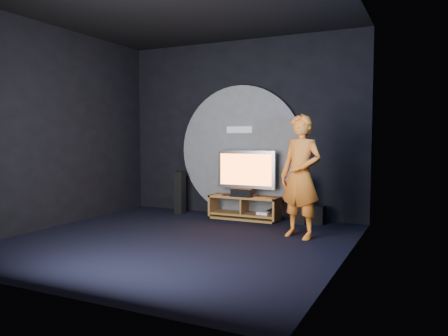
# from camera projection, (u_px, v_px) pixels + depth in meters

# --- Properties ---
(floor) EXTENTS (5.00, 5.00, 0.00)m
(floor) POSITION_uv_depth(u_px,v_px,m) (177.00, 240.00, 6.64)
(floor) COLOR black
(floor) RESTS_ON ground
(back_wall) EXTENTS (5.00, 0.04, 3.50)m
(back_wall) POSITION_uv_depth(u_px,v_px,m) (242.00, 128.00, 8.77)
(back_wall) COLOR black
(back_wall) RESTS_ON ground
(front_wall) EXTENTS (5.00, 0.04, 3.50)m
(front_wall) POSITION_uv_depth(u_px,v_px,m) (41.00, 119.00, 4.27)
(front_wall) COLOR black
(front_wall) RESTS_ON ground
(left_wall) EXTENTS (0.04, 5.00, 3.50)m
(left_wall) POSITION_uv_depth(u_px,v_px,m) (53.00, 127.00, 7.59)
(left_wall) COLOR black
(left_wall) RESTS_ON ground
(right_wall) EXTENTS (0.04, 5.00, 3.50)m
(right_wall) POSITION_uv_depth(u_px,v_px,m) (347.00, 123.00, 5.44)
(right_wall) COLOR black
(right_wall) RESTS_ON ground
(ceiling) EXTENTS (5.00, 5.00, 0.01)m
(ceiling) POSITION_uv_depth(u_px,v_px,m) (175.00, 5.00, 6.40)
(ceiling) COLOR black
(ceiling) RESTS_ON back_wall
(wall_disc_panel) EXTENTS (2.60, 0.11, 2.60)m
(wall_disc_panel) POSITION_uv_depth(u_px,v_px,m) (241.00, 151.00, 8.75)
(wall_disc_panel) COLOR #515156
(wall_disc_panel) RESTS_ON ground
(media_console) EXTENTS (1.35, 0.45, 0.45)m
(media_console) POSITION_uv_depth(u_px,v_px,m) (245.00, 209.00, 8.36)
(media_console) COLOR brown
(media_console) RESTS_ON ground
(tv) EXTENTS (1.17, 0.22, 0.87)m
(tv) POSITION_uv_depth(u_px,v_px,m) (246.00, 171.00, 8.37)
(tv) COLOR #A5A6AC
(tv) RESTS_ON media_console
(center_speaker) EXTENTS (0.40, 0.15, 0.15)m
(center_speaker) POSITION_uv_depth(u_px,v_px,m) (242.00, 193.00, 8.21)
(center_speaker) COLOR black
(center_speaker) RESTS_ON media_console
(remote) EXTENTS (0.18, 0.05, 0.02)m
(remote) POSITION_uv_depth(u_px,v_px,m) (227.00, 195.00, 8.37)
(remote) COLOR black
(remote) RESTS_ON media_console
(tower_speaker_left) EXTENTS (0.17, 0.19, 0.86)m
(tower_speaker_left) POSITION_uv_depth(u_px,v_px,m) (180.00, 193.00, 8.99)
(tower_speaker_left) COLOR black
(tower_speaker_left) RESTS_ON ground
(tower_speaker_right) EXTENTS (0.17, 0.19, 0.86)m
(tower_speaker_right) POSITION_uv_depth(u_px,v_px,m) (302.00, 200.00, 7.91)
(tower_speaker_right) COLOR black
(tower_speaker_right) RESTS_ON ground
(subwoofer) EXTENTS (0.30, 0.30, 0.32)m
(subwoofer) POSITION_uv_depth(u_px,v_px,m) (316.00, 215.00, 7.95)
(subwoofer) COLOR black
(subwoofer) RESTS_ON ground
(player) EXTENTS (0.82, 0.67, 1.93)m
(player) POSITION_uv_depth(u_px,v_px,m) (301.00, 176.00, 6.77)
(player) COLOR #D0651C
(player) RESTS_ON ground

